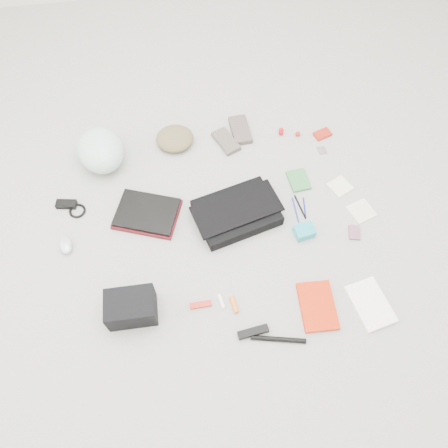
{
  "coord_description": "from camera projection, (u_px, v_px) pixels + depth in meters",
  "views": [
    {
      "loc": [
        -0.17,
        -1.04,
        1.91
      ],
      "look_at": [
        0.0,
        0.0,
        0.05
      ],
      "focal_mm": 35.0,
      "sensor_mm": 36.0,
      "label": 1
    }
  ],
  "objects": [
    {
      "name": "cable_coil",
      "position": [
        77.0,
        211.0,
        2.22
      ],
      "size": [
        0.11,
        0.11,
        0.01
      ],
      "primitive_type": "torus",
      "rotation": [
        0.0,
        0.0,
        0.28
      ],
      "color": "black",
      "rests_on": "ground_plane"
    },
    {
      "name": "bag_flap",
      "position": [
        237.0,
        209.0,
        2.15
      ],
      "size": [
        0.47,
        0.3,
        0.01
      ],
      "primitive_type": "cube",
      "rotation": [
        0.0,
        0.0,
        0.24
      ],
      "color": "black",
      "rests_on": "messenger_bag"
    },
    {
      "name": "book_white",
      "position": [
        370.0,
        304.0,
        1.97
      ],
      "size": [
        0.19,
        0.25,
        0.02
      ],
      "primitive_type": "cube",
      "rotation": [
        0.0,
        0.0,
        0.19
      ],
      "color": "white",
      "rests_on": "ground_plane"
    },
    {
      "name": "napkin_top",
      "position": [
        340.0,
        186.0,
        2.3
      ],
      "size": [
        0.14,
        0.14,
        0.01
      ],
      "primitive_type": "cube",
      "rotation": [
        0.0,
        0.0,
        0.43
      ],
      "color": "silver",
      "rests_on": "ground_plane"
    },
    {
      "name": "camera_bag",
      "position": [
        131.0,
        308.0,
        1.91
      ],
      "size": [
        0.22,
        0.16,
        0.14
      ],
      "primitive_type": "cube",
      "rotation": [
        0.0,
        0.0,
        -0.03
      ],
      "color": "black",
      "rests_on": "ground_plane"
    },
    {
      "name": "toiletry_tube_orange",
      "position": [
        234.0,
        305.0,
        1.97
      ],
      "size": [
        0.03,
        0.08,
        0.02
      ],
      "primitive_type": "cylinder",
      "rotation": [
        1.57,
        0.0,
        0.15
      ],
      "color": "orange",
      "rests_on": "ground_plane"
    },
    {
      "name": "card_deck",
      "position": [
        354.0,
        233.0,
        2.16
      ],
      "size": [
        0.07,
        0.09,
        0.01
      ],
      "primitive_type": "cube",
      "rotation": [
        0.0,
        0.0,
        -0.25
      ],
      "color": "#85546E",
      "rests_on": "ground_plane"
    },
    {
      "name": "pen_blue",
      "position": [
        296.0,
        210.0,
        2.23
      ],
      "size": [
        0.01,
        0.15,
        0.01
      ],
      "primitive_type": "cylinder",
      "rotation": [
        1.57,
        0.0,
        -0.02
      ],
      "color": "navy",
      "rests_on": "ground_plane"
    },
    {
      "name": "pen_navy",
      "position": [
        305.0,
        208.0,
        2.24
      ],
      "size": [
        0.02,
        0.12,
        0.01
      ],
      "primitive_type": "cylinder",
      "rotation": [
        1.57,
        0.0,
        -0.15
      ],
      "color": "navy",
      "rests_on": "ground_plane"
    },
    {
      "name": "accordion_wallet",
      "position": [
        304.0,
        231.0,
        2.15
      ],
      "size": [
        0.1,
        0.09,
        0.05
      ],
      "primitive_type": "cube",
      "rotation": [
        0.0,
        0.0,
        0.16
      ],
      "color": "#1C9DB2",
      "rests_on": "ground_plane"
    },
    {
      "name": "notepad",
      "position": [
        299.0,
        180.0,
        2.32
      ],
      "size": [
        0.11,
        0.14,
        0.02
      ],
      "primitive_type": "cube",
      "rotation": [
        0.0,
        0.0,
        0.08
      ],
      "color": "#31723D",
      "rests_on": "ground_plane"
    },
    {
      "name": "napkin_bottom",
      "position": [
        361.0,
        211.0,
        2.23
      ],
      "size": [
        0.15,
        0.15,
        0.01
      ],
      "primitive_type": "cube",
      "rotation": [
        0.0,
        0.0,
        0.31
      ],
      "color": "beige",
      "rests_on": "ground_plane"
    },
    {
      "name": "lollipop_c",
      "position": [
        298.0,
        134.0,
        2.47
      ],
      "size": [
        0.03,
        0.03,
        0.03
      ],
      "primitive_type": "sphere",
      "rotation": [
        0.0,
        0.0,
        -0.07
      ],
      "color": "#A51C13",
      "rests_on": "ground_plane"
    },
    {
      "name": "lollipop_b",
      "position": [
        281.0,
        130.0,
        2.48
      ],
      "size": [
        0.03,
        0.03,
        0.03
      ],
      "primitive_type": "sphere",
      "rotation": [
        0.0,
        0.0,
        0.02
      ],
      "color": "red",
      "rests_on": "ground_plane"
    },
    {
      "name": "laptop",
      "position": [
        147.0,
        212.0,
        2.19
      ],
      "size": [
        0.36,
        0.31,
        0.02
      ],
      "primitive_type": "cube",
      "rotation": [
        0.0,
        0.0,
        -0.37
      ],
      "color": "black",
      "rests_on": "laptop_sleeve"
    },
    {
      "name": "bike_helmet",
      "position": [
        101.0,
        150.0,
        2.31
      ],
      "size": [
        0.31,
        0.35,
        0.18
      ],
      "primitive_type": "ellipsoid",
      "rotation": [
        0.0,
        0.0,
        0.27
      ],
      "color": "silver",
      "rests_on": "ground_plane"
    },
    {
      "name": "messenger_bag",
      "position": [
        237.0,
        213.0,
        2.19
      ],
      "size": [
        0.45,
        0.36,
        0.07
      ],
      "primitive_type": "cube",
      "rotation": [
        0.0,
        0.0,
        0.24
      ],
      "color": "black",
      "rests_on": "ground_plane"
    },
    {
      "name": "bike_pump",
      "position": [
        278.0,
        339.0,
        1.9
      ],
      "size": [
        0.24,
        0.08,
        0.02
      ],
      "primitive_type": "cylinder",
      "rotation": [
        0.0,
        1.57,
        -0.23
      ],
      "color": "black",
      "rests_on": "ground_plane"
    },
    {
      "name": "mitten_right",
      "position": [
        240.0,
        130.0,
        2.48
      ],
      "size": [
        0.11,
        0.2,
        0.03
      ],
      "primitive_type": "cube",
      "rotation": [
        0.0,
        0.0,
        0.04
      ],
      "color": "#564944",
      "rests_on": "ground_plane"
    },
    {
      "name": "pen_black",
      "position": [
        300.0,
        207.0,
        2.24
      ],
      "size": [
        0.03,
        0.15,
        0.01
      ],
      "primitive_type": "cylinder",
      "rotation": [
        1.57,
        0.0,
        0.15
      ],
      "color": "black",
      "rests_on": "ground_plane"
    },
    {
      "name": "beanie",
      "position": [
        175.0,
        138.0,
        2.42
      ],
      "size": [
        0.23,
        0.22,
        0.07
      ],
      "primitive_type": "ellipsoid",
      "rotation": [
        0.0,
        0.0,
        -0.14
      ],
      "color": "brown",
      "rests_on": "ground_plane"
    },
    {
      "name": "altoids_tin",
      "position": [
        322.0,
        134.0,
        2.47
      ],
      "size": [
        0.11,
        0.08,
        0.02
      ],
      "primitive_type": "cube",
      "rotation": [
        0.0,
        0.0,
        0.31
      ],
      "color": "#AD2414",
      "rests_on": "ground_plane"
    },
    {
      "name": "toiletry_tube_white",
      "position": [
        221.0,
        302.0,
        1.98
      ],
      "size": [
        0.03,
        0.07,
        0.02
      ],
      "primitive_type": "cylinder",
      "rotation": [
        1.57,
        0.0,
        0.19
      ],
      "color": "white",
      "rests_on": "ground_plane"
    },
    {
      "name": "mouse",
      "position": [
        65.0,
        245.0,
        2.11
      ],
      "size": [
        0.08,
        0.11,
        0.04
      ],
      "primitive_type": "ellipsoid",
      "rotation": [
        0.0,
        0.0,
        0.2
      ],
      "color": "#B0B3C4",
      "rests_on": "ground_plane"
    },
    {
      "name": "power_brick",
      "position": [
        66.0,
        204.0,
        2.24
      ],
      "size": [
        0.11,
        0.07,
        0.03
      ],
      "primitive_type": "cube",
      "rotation": [
        0.0,
        0.0,
        -0.2
      ],
      "color": "black",
      "rests_on": "ground_plane"
    },
    {
      "name": "mitten_left",
      "position": [
        226.0,
        141.0,
        2.44
      ],
      "size": [
        0.15,
        0.2,
        0.03
      ],
      "primitive_type": "cube",
      "rotation": [
        0.0,
        0.0,
        0.39
      ],
      "color": "#594F48",
      "rests_on": "ground_plane"
    },
    {
      "name": "laptop_sleeve",
      "position": [
        147.0,
        214.0,
        2.21
      ],
      "size": [
        0.37,
        0.33,
        0.02
      ],
      "primitive_type": "cube",
      "rotation": [
        0.0,
        0.0,
        -0.37
      ],
      "color": "#571118",
      "rests_on": "ground_plane"
    },
    {
      "name": "lollipop_a",
      "position": [
        281.0,
        133.0,
        2.47
      ],
      "size": [
        0.03,
        0.03,
        0.03
      ],
      "primitive_type": "sphere",
      "rotation": [
        0.0,
        0.0,
        -0.11
      ],
      "color": "#AC040D",
      "rests_on": "ground_plane"
    },
    {
      "name": "multitool",
      "position": [
        201.0,
        305.0,
        1.98
      ],
      "size": [
        0.1,
        0.03,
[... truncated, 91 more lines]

